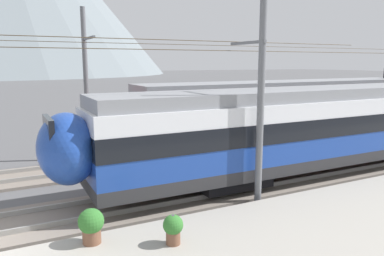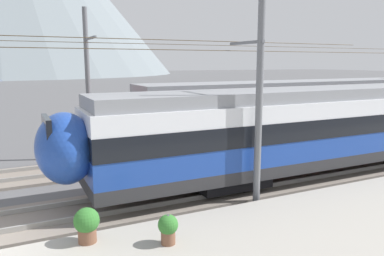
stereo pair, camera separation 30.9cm
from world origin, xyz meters
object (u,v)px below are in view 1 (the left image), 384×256
Objects in this scene: catenary_mast_far_side at (87,81)px; potted_plant_platform_edge at (173,227)px; catenary_mast_mid at (259,90)px; potted_plant_by_shelter at (91,224)px; train_near_platform at (371,120)px; train_far_track at (340,105)px.

catenary_mast_far_side is 11.20m from potted_plant_platform_edge.
catenary_mast_mid is 50.77× the size of potted_plant_by_shelter.
potted_plant_by_shelter is (-5.96, -1.04, -3.16)m from catenary_mast_mid.
potted_plant_by_shelter is at bearing -169.24° from train_near_platform.
potted_plant_platform_edge is at bearing -28.22° from potted_plant_by_shelter.
potted_plant_by_shelter reaches higher than potted_plant_platform_edge.
train_near_platform is at bearing 10.76° from potted_plant_by_shelter.
train_near_platform is at bearing 11.42° from catenary_mast_mid.
catenary_mast_far_side reaches higher than train_far_track.
potted_plant_by_shelter is at bearing -170.12° from catenary_mast_mid.
potted_plant_by_shelter is at bearing -155.95° from train_far_track.
catenary_mast_far_side reaches higher than potted_plant_by_shelter.
train_far_track is 17.92m from potted_plant_platform_edge.
train_near_platform is 0.62× the size of catenary_mast_far_side.
catenary_mast_far_side is at bearing 114.51° from catenary_mast_mid.
catenary_mast_far_side is (-15.41, 1.95, 1.78)m from train_far_track.
potted_plant_platform_edge is (-15.55, -8.77, -1.48)m from train_far_track.
train_near_platform and train_far_track have the same top height.
catenary_mast_mid is 6.82m from potted_plant_by_shelter.
train_near_platform is 14.07m from potted_plant_by_shelter.
catenary_mast_mid reaches higher than train_far_track.
potted_plant_platform_edge is at bearing -153.56° from catenary_mast_mid.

